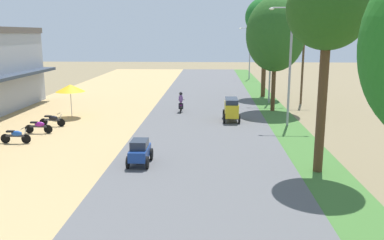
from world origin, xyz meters
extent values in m
cube|color=#2D3847|center=(-15.17, 28.79, 3.08)|extent=(1.20, 13.33, 0.25)
cylinder|color=black|center=(-10.37, 19.14, 0.34)|extent=(0.56, 0.06, 0.56)
cylinder|color=black|center=(-11.61, 19.14, 0.34)|extent=(0.56, 0.06, 0.56)
cube|color=#333338|center=(-10.99, 19.14, 0.52)|extent=(1.12, 0.12, 0.12)
ellipsoid|color=#1E4CA5|center=(-10.91, 19.14, 0.66)|extent=(0.64, 0.28, 0.32)
cube|color=black|center=(-11.27, 19.14, 0.78)|extent=(0.44, 0.20, 0.10)
cylinder|color=#A5A8AD|center=(-10.43, 19.14, 0.61)|extent=(0.26, 0.05, 0.68)
cylinder|color=black|center=(-10.49, 19.14, 0.98)|extent=(0.04, 0.54, 0.04)
cylinder|color=black|center=(-10.04, 21.63, 0.34)|extent=(0.56, 0.06, 0.56)
cylinder|color=black|center=(-11.28, 21.63, 0.34)|extent=(0.56, 0.06, 0.56)
cube|color=#333338|center=(-10.66, 21.63, 0.52)|extent=(1.12, 0.12, 0.12)
ellipsoid|color=#8C1E8C|center=(-10.58, 21.63, 0.66)|extent=(0.64, 0.28, 0.32)
cube|color=black|center=(-10.94, 21.63, 0.78)|extent=(0.44, 0.20, 0.10)
cylinder|color=#A5A8AD|center=(-10.10, 21.63, 0.61)|extent=(0.26, 0.05, 0.68)
cylinder|color=black|center=(-10.16, 21.63, 0.98)|extent=(0.04, 0.54, 0.04)
cylinder|color=black|center=(-9.93, 23.66, 0.34)|extent=(0.56, 0.06, 0.56)
cylinder|color=black|center=(-11.17, 23.66, 0.34)|extent=(0.56, 0.06, 0.56)
cube|color=#333338|center=(-10.55, 23.66, 0.52)|extent=(1.12, 0.12, 0.12)
ellipsoid|color=black|center=(-10.47, 23.66, 0.66)|extent=(0.64, 0.28, 0.32)
cube|color=black|center=(-10.83, 23.66, 0.78)|extent=(0.44, 0.20, 0.10)
cylinder|color=#A5A8AD|center=(-9.99, 23.66, 0.61)|extent=(0.26, 0.05, 0.68)
cylinder|color=black|center=(-10.05, 23.66, 0.98)|extent=(0.04, 0.54, 0.04)
cylinder|color=#99999E|center=(-10.28, 26.93, 1.11)|extent=(0.05, 0.05, 2.10)
cone|color=gold|center=(-10.28, 26.93, 2.31)|extent=(2.20, 2.20, 0.55)
cylinder|color=#4C351E|center=(5.44, 14.95, 3.25)|extent=(0.42, 0.42, 6.38)
ellipsoid|color=#235017|center=(5.44, 14.95, 7.42)|extent=(3.60, 3.60, 3.54)
cylinder|color=#4C351E|center=(5.57, 30.32, 2.37)|extent=(0.34, 0.34, 4.61)
ellipsoid|color=#24541D|center=(5.57, 30.32, 6.32)|extent=(4.75, 4.75, 5.98)
cylinder|color=#4C351E|center=(5.73, 38.15, 3.48)|extent=(0.44, 0.44, 6.83)
ellipsoid|color=#1B5F21|center=(5.73, 38.15, 7.96)|extent=(4.01, 4.01, 3.88)
cylinder|color=gray|center=(5.80, 24.76, 4.13)|extent=(0.16, 0.16, 8.15)
cylinder|color=gray|center=(5.10, 24.76, 8.06)|extent=(1.40, 0.08, 0.08)
ellipsoid|color=silver|center=(4.40, 24.76, 7.99)|extent=(0.36, 0.20, 0.14)
cylinder|color=gray|center=(6.50, 24.76, 8.06)|extent=(1.40, 0.08, 0.08)
ellipsoid|color=silver|center=(7.20, 24.76, 7.99)|extent=(0.36, 0.20, 0.14)
cylinder|color=gray|center=(5.80, 34.19, 3.67)|extent=(0.16, 0.16, 7.22)
cylinder|color=gray|center=(5.10, 34.19, 7.13)|extent=(1.40, 0.08, 0.08)
ellipsoid|color=silver|center=(4.40, 34.19, 7.06)|extent=(0.36, 0.20, 0.14)
cylinder|color=gray|center=(6.50, 34.19, 7.13)|extent=(1.40, 0.08, 0.08)
ellipsoid|color=silver|center=(7.20, 34.19, 7.06)|extent=(0.36, 0.20, 0.14)
cylinder|color=gray|center=(5.80, 54.44, 3.66)|extent=(0.16, 0.16, 7.21)
cylinder|color=gray|center=(5.10, 54.44, 7.12)|extent=(1.40, 0.08, 0.08)
ellipsoid|color=silver|center=(4.40, 54.44, 7.05)|extent=(0.36, 0.20, 0.14)
cylinder|color=gray|center=(6.50, 54.44, 7.12)|extent=(1.40, 0.08, 0.08)
ellipsoid|color=silver|center=(7.20, 54.44, 7.05)|extent=(0.36, 0.20, 0.14)
cylinder|color=brown|center=(8.73, 34.20, 4.30)|extent=(0.20, 0.20, 8.60)
cube|color=#473323|center=(8.73, 34.20, 8.10)|extent=(1.80, 0.10, 0.10)
cube|color=navy|center=(-3.04, 15.56, 0.66)|extent=(0.84, 1.95, 0.50)
cube|color=#232B38|center=(-3.04, 15.51, 1.11)|extent=(0.77, 1.10, 0.40)
cylinder|color=black|center=(-3.51, 16.27, 0.38)|extent=(0.10, 0.60, 0.60)
cylinder|color=black|center=(-2.57, 16.27, 0.38)|extent=(0.10, 0.60, 0.60)
cylinder|color=black|center=(-3.51, 14.86, 0.38)|extent=(0.10, 0.60, 0.60)
cylinder|color=black|center=(-2.57, 14.86, 0.38)|extent=(0.10, 0.60, 0.60)
cube|color=gold|center=(1.93, 26.02, 0.93)|extent=(0.95, 2.40, 0.95)
cube|color=#232B38|center=(1.93, 25.92, 1.58)|extent=(0.87, 2.00, 0.35)
cylinder|color=black|center=(2.46, 25.15, 0.42)|extent=(0.12, 0.68, 0.68)
cylinder|color=black|center=(1.39, 25.15, 0.42)|extent=(0.12, 0.68, 0.68)
cylinder|color=black|center=(2.46, 26.88, 0.42)|extent=(0.12, 0.68, 0.68)
cylinder|color=black|center=(1.39, 26.88, 0.42)|extent=(0.12, 0.68, 0.68)
cylinder|color=black|center=(-2.01, 30.02, 0.36)|extent=(0.06, 0.56, 0.56)
cylinder|color=black|center=(-2.01, 28.78, 0.36)|extent=(0.06, 0.56, 0.56)
cube|color=#333338|center=(-2.01, 29.40, 0.54)|extent=(0.12, 1.12, 0.12)
ellipsoid|color=#8C1E8C|center=(-2.01, 29.48, 0.68)|extent=(0.28, 0.64, 0.32)
cube|color=black|center=(-2.01, 29.12, 0.80)|extent=(0.20, 0.44, 0.10)
cylinder|color=#A5A8AD|center=(-2.01, 29.96, 0.63)|extent=(0.05, 0.26, 0.68)
cylinder|color=black|center=(-2.01, 29.90, 1.00)|extent=(0.54, 0.04, 0.04)
ellipsoid|color=#724C8C|center=(-2.01, 29.20, 1.20)|extent=(0.36, 0.28, 0.64)
sphere|color=black|center=(-2.01, 29.24, 1.60)|extent=(0.28, 0.28, 0.28)
cylinder|color=#2D2D38|center=(-2.15, 29.30, 0.56)|extent=(0.12, 0.12, 0.48)
cylinder|color=#2D2D38|center=(-1.87, 29.30, 0.56)|extent=(0.12, 0.12, 0.48)
camera|label=1|loc=(0.40, -3.63, 6.39)|focal=38.39mm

